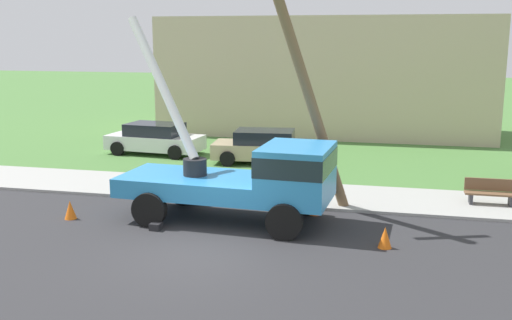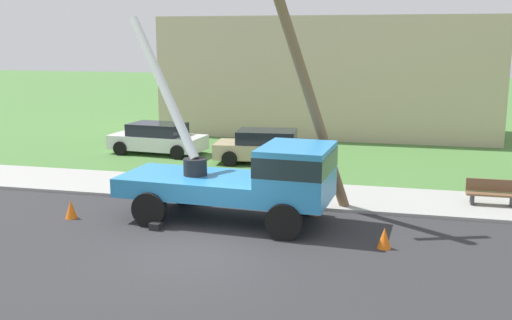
{
  "view_description": "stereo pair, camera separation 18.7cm",
  "coord_description": "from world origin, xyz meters",
  "px_view_note": "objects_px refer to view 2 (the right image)",
  "views": [
    {
      "loc": [
        4.66,
        -13.57,
        5.33
      ],
      "look_at": [
        0.81,
        2.86,
        1.85
      ],
      "focal_mm": 42.0,
      "sensor_mm": 36.0,
      "label": 1
    },
    {
      "loc": [
        4.84,
        -13.53,
        5.33
      ],
      "look_at": [
        0.81,
        2.86,
        1.85
      ],
      "focal_mm": 42.0,
      "sensor_mm": 36.0,
      "label": 2
    }
  ],
  "objects_px": {
    "traffic_cone_ahead": "(384,238)",
    "park_bench": "(492,193)",
    "utility_truck": "(253,175)",
    "traffic_cone_behind": "(71,209)",
    "traffic_cone_curbside": "(315,206)",
    "parked_sedan_white": "(158,138)",
    "leaning_utility_pole": "(301,69)",
    "parked_sedan_tan": "(267,147)"
  },
  "relations": [
    {
      "from": "traffic_cone_curbside",
      "to": "parked_sedan_tan",
      "type": "bearing_deg",
      "value": 113.64
    },
    {
      "from": "leaning_utility_pole",
      "to": "parked_sedan_white",
      "type": "relative_size",
      "value": 1.89
    },
    {
      "from": "traffic_cone_curbside",
      "to": "parked_sedan_tan",
      "type": "height_order",
      "value": "parked_sedan_tan"
    },
    {
      "from": "parked_sedan_white",
      "to": "parked_sedan_tan",
      "type": "bearing_deg",
      "value": -8.97
    },
    {
      "from": "parked_sedan_tan",
      "to": "traffic_cone_behind",
      "type": "bearing_deg",
      "value": -112.88
    },
    {
      "from": "traffic_cone_curbside",
      "to": "parked_sedan_white",
      "type": "distance_m",
      "value": 11.7
    },
    {
      "from": "parked_sedan_white",
      "to": "park_bench",
      "type": "bearing_deg",
      "value": -22.94
    },
    {
      "from": "leaning_utility_pole",
      "to": "traffic_cone_behind",
      "type": "xyz_separation_m",
      "value": [
        -6.49,
        -2.33,
        -4.12
      ]
    },
    {
      "from": "traffic_cone_behind",
      "to": "parked_sedan_white",
      "type": "height_order",
      "value": "parked_sedan_white"
    },
    {
      "from": "traffic_cone_curbside",
      "to": "park_bench",
      "type": "distance_m",
      "value": 5.76
    },
    {
      "from": "parked_sedan_tan",
      "to": "park_bench",
      "type": "bearing_deg",
      "value": -30.61
    },
    {
      "from": "parked_sedan_white",
      "to": "traffic_cone_curbside",
      "type": "bearing_deg",
      "value": -43.23
    },
    {
      "from": "utility_truck",
      "to": "parked_sedan_tan",
      "type": "relative_size",
      "value": 1.49
    },
    {
      "from": "utility_truck",
      "to": "traffic_cone_behind",
      "type": "bearing_deg",
      "value": -170.27
    },
    {
      "from": "park_bench",
      "to": "parked_sedan_tan",
      "type": "bearing_deg",
      "value": 149.39
    },
    {
      "from": "traffic_cone_ahead",
      "to": "park_bench",
      "type": "height_order",
      "value": "park_bench"
    },
    {
      "from": "parked_sedan_white",
      "to": "traffic_cone_ahead",
      "type": "bearing_deg",
      "value": -44.57
    },
    {
      "from": "park_bench",
      "to": "leaning_utility_pole",
      "type": "bearing_deg",
      "value": -162.17
    },
    {
      "from": "utility_truck",
      "to": "traffic_cone_behind",
      "type": "xyz_separation_m",
      "value": [
        -5.37,
        -0.92,
        -1.13
      ]
    },
    {
      "from": "traffic_cone_behind",
      "to": "parked_sedan_white",
      "type": "distance_m",
      "value": 10.21
    },
    {
      "from": "utility_truck",
      "to": "park_bench",
      "type": "height_order",
      "value": "utility_truck"
    },
    {
      "from": "leaning_utility_pole",
      "to": "park_bench",
      "type": "relative_size",
      "value": 5.38
    },
    {
      "from": "traffic_cone_ahead",
      "to": "park_bench",
      "type": "bearing_deg",
      "value": 55.55
    },
    {
      "from": "utility_truck",
      "to": "parked_sedan_white",
      "type": "xyz_separation_m",
      "value": [
        -6.85,
        9.17,
        -0.7
      ]
    },
    {
      "from": "traffic_cone_ahead",
      "to": "traffic_cone_behind",
      "type": "xyz_separation_m",
      "value": [
        -9.19,
        0.42,
        0.0
      ]
    },
    {
      "from": "parked_sedan_white",
      "to": "park_bench",
      "type": "height_order",
      "value": "parked_sedan_white"
    },
    {
      "from": "traffic_cone_curbside",
      "to": "parked_sedan_tan",
      "type": "distance_m",
      "value": 7.82
    },
    {
      "from": "traffic_cone_ahead",
      "to": "parked_sedan_white",
      "type": "height_order",
      "value": "parked_sedan_white"
    },
    {
      "from": "traffic_cone_behind",
      "to": "park_bench",
      "type": "relative_size",
      "value": 0.35
    },
    {
      "from": "traffic_cone_behind",
      "to": "traffic_cone_curbside",
      "type": "height_order",
      "value": "same"
    },
    {
      "from": "leaning_utility_pole",
      "to": "parked_sedan_white",
      "type": "distance_m",
      "value": 11.72
    },
    {
      "from": "park_bench",
      "to": "traffic_cone_curbside",
      "type": "bearing_deg",
      "value": -158.17
    },
    {
      "from": "leaning_utility_pole",
      "to": "traffic_cone_curbside",
      "type": "bearing_deg",
      "value": -24.82
    },
    {
      "from": "leaning_utility_pole",
      "to": "parked_sedan_white",
      "type": "xyz_separation_m",
      "value": [
        -7.98,
        7.76,
        -3.69
      ]
    },
    {
      "from": "traffic_cone_behind",
      "to": "leaning_utility_pole",
      "type": "bearing_deg",
      "value": 19.76
    },
    {
      "from": "traffic_cone_curbside",
      "to": "traffic_cone_behind",
      "type": "bearing_deg",
      "value": -163.49
    },
    {
      "from": "parked_sedan_tan",
      "to": "park_bench",
      "type": "relative_size",
      "value": 2.84
    },
    {
      "from": "traffic_cone_curbside",
      "to": "parked_sedan_tan",
      "type": "xyz_separation_m",
      "value": [
        -3.13,
        7.16,
        0.43
      ]
    },
    {
      "from": "utility_truck",
      "to": "traffic_cone_ahead",
      "type": "bearing_deg",
      "value": -19.39
    },
    {
      "from": "leaning_utility_pole",
      "to": "traffic_cone_curbside",
      "type": "distance_m",
      "value": 4.16
    },
    {
      "from": "traffic_cone_ahead",
      "to": "park_bench",
      "type": "relative_size",
      "value": 0.35
    },
    {
      "from": "traffic_cone_ahead",
      "to": "utility_truck",
      "type": "bearing_deg",
      "value": 160.61
    }
  ]
}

